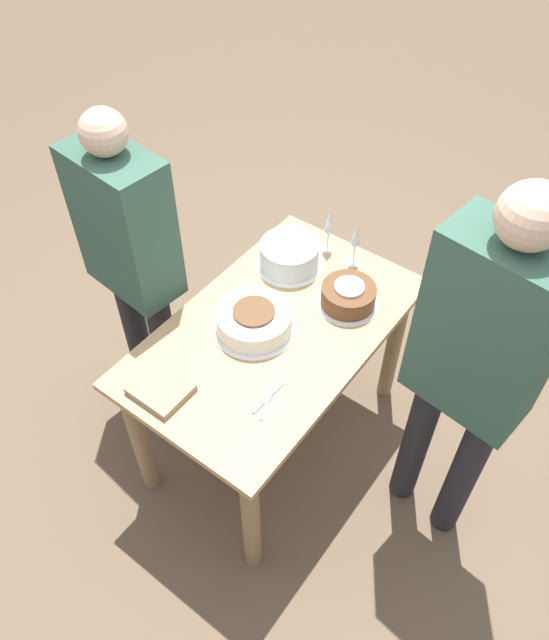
{
  "coord_description": "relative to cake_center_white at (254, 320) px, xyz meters",
  "views": [
    {
      "loc": [
        -1.29,
        -0.97,
        2.58
      ],
      "look_at": [
        0.0,
        0.0,
        0.81
      ],
      "focal_mm": 35.0,
      "sensor_mm": 36.0,
      "label": 1
    }
  ],
  "objects": [
    {
      "name": "wine_glass_far",
      "position": [
        0.55,
        -0.11,
        0.1
      ],
      "size": [
        0.07,
        0.07,
        0.22
      ],
      "color": "silver",
      "rests_on": "dining_table"
    },
    {
      "name": "dining_table",
      "position": [
        0.04,
        -0.06,
        -0.19
      ],
      "size": [
        1.22,
        0.73,
        0.76
      ],
      "color": "tan",
      "rests_on": "ground_plane"
    },
    {
      "name": "person_watching",
      "position": [
        -0.08,
        0.57,
        0.12
      ],
      "size": [
        0.26,
        0.42,
        1.54
      ],
      "rotation": [
        0.0,
        0.0,
        -1.66
      ],
      "color": "#232328",
      "rests_on": "ground_plane"
    },
    {
      "name": "fork_pile",
      "position": [
        -0.25,
        -0.26,
        -0.04
      ],
      "size": [
        0.22,
        0.07,
        0.01
      ],
      "color": "silver",
      "rests_on": "dining_table"
    },
    {
      "name": "cake_front_chocolate",
      "position": [
        0.33,
        -0.22,
        -0.0
      ],
      "size": [
        0.26,
        0.26,
        0.1
      ],
      "color": "white",
      "rests_on": "dining_table"
    },
    {
      "name": "napkin_stack",
      "position": [
        -0.44,
        0.08,
        -0.03
      ],
      "size": [
        0.17,
        0.2,
        0.03
      ],
      "color": "gray",
      "rests_on": "dining_table"
    },
    {
      "name": "cake_back_decorated",
      "position": [
        0.37,
        0.1,
        0.01
      ],
      "size": [
        0.29,
        0.29,
        0.12
      ],
      "color": "white",
      "rests_on": "dining_table"
    },
    {
      "name": "ground_plane",
      "position": [
        0.04,
        -0.06,
        -0.81
      ],
      "size": [
        12.0,
        12.0,
        0.0
      ],
      "primitive_type": "plane",
      "color": "brown"
    },
    {
      "name": "person_cutting",
      "position": [
        0.15,
        -0.8,
        0.21
      ],
      "size": [
        0.27,
        0.42,
        1.69
      ],
      "rotation": [
        0.0,
        0.0,
        1.44
      ],
      "color": "#232328",
      "rests_on": "ground_plane"
    },
    {
      "name": "wine_glass_near",
      "position": [
        0.56,
        0.03,
        0.1
      ],
      "size": [
        0.06,
        0.06,
        0.23
      ],
      "color": "silver",
      "rests_on": "dining_table"
    },
    {
      "name": "cake_center_white",
      "position": [
        0.0,
        0.0,
        0.0
      ],
      "size": [
        0.33,
        0.33,
        0.1
      ],
      "color": "white",
      "rests_on": "dining_table"
    }
  ]
}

